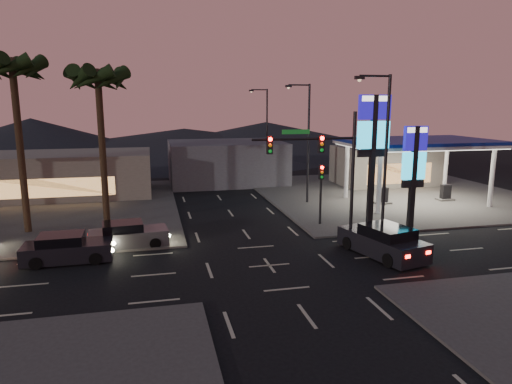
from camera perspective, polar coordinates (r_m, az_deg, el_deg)
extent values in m
plane|color=black|center=(24.49, 1.68, -9.16)|extent=(140.00, 140.00, 0.00)
cube|color=#47443F|center=(44.82, 16.46, -0.20)|extent=(24.00, 24.00, 0.12)
cube|color=#47443F|center=(40.43, -27.22, -2.18)|extent=(24.00, 24.00, 0.12)
cylinder|color=silver|center=(35.98, 15.16, 1.14)|extent=(0.36, 0.36, 5.00)
cylinder|color=silver|center=(41.61, 27.41, 1.58)|extent=(0.36, 0.36, 5.00)
cylinder|color=silver|center=(41.29, 11.26, 2.55)|extent=(0.36, 0.36, 5.00)
cylinder|color=silver|center=(46.28, 22.65, 2.81)|extent=(0.36, 0.36, 5.00)
cube|color=silver|center=(40.73, 19.61, 5.84)|extent=(12.00, 8.00, 0.50)
cube|color=white|center=(40.76, 19.58, 5.42)|extent=(11.60, 7.60, 0.06)
cube|color=navy|center=(40.72, 19.63, 6.05)|extent=(12.20, 8.20, 0.25)
cube|color=black|center=(39.82, 15.56, -0.44)|extent=(0.80, 0.50, 1.40)
cube|color=black|center=(42.98, 22.61, -0.06)|extent=(0.80, 0.50, 1.40)
cube|color=#726B5B|center=(49.79, 15.79, 3.19)|extent=(10.00, 6.00, 4.00)
cube|color=black|center=(31.47, 14.29, 3.49)|extent=(0.35, 0.35, 9.00)
cube|color=#140C86|center=(31.22, 14.62, 10.23)|extent=(2.20, 0.30, 1.60)
cube|color=white|center=(31.22, 14.67, 11.24)|extent=(1.98, 0.32, 0.35)
cube|color=#17B0E1|center=(31.28, 14.46, 6.94)|extent=(2.20, 0.30, 1.80)
cube|color=black|center=(31.39, 14.35, 4.75)|extent=(2.09, 0.28, 0.50)
cube|color=black|center=(31.98, 19.01, 1.53)|extent=(0.35, 0.35, 7.00)
cube|color=#140C86|center=(31.67, 19.32, 6.35)|extent=(1.60, 0.30, 1.60)
cube|color=white|center=(31.64, 19.39, 7.34)|extent=(1.44, 0.32, 0.35)
cube|color=#17B0E1|center=(31.85, 19.12, 3.12)|extent=(1.60, 0.30, 1.80)
cube|color=black|center=(32.03, 18.98, 1.00)|extent=(1.52, 0.28, 0.50)
cylinder|color=black|center=(27.12, 11.96, 1.35)|extent=(0.20, 0.20, 8.00)
cylinder|color=black|center=(25.70, 6.06, 6.62)|extent=(6.00, 0.14, 0.14)
cube|color=#0C3F14|center=(25.51, 5.01, 7.51)|extent=(1.60, 0.05, 0.25)
cube|color=black|center=(26.06, 8.14, 5.97)|extent=(0.32, 0.25, 1.00)
sphere|color=#FF0C07|center=(25.90, 8.28, 6.67)|extent=(0.22, 0.22, 0.22)
sphere|color=orange|center=(25.92, 8.26, 5.94)|extent=(0.20, 0.20, 0.20)
sphere|color=#0CB226|center=(25.95, 8.24, 5.21)|extent=(0.20, 0.20, 0.20)
cube|color=black|center=(25.14, 1.71, 5.89)|extent=(0.32, 0.25, 1.00)
sphere|color=#FF0C07|center=(24.97, 1.80, 6.61)|extent=(0.22, 0.22, 0.22)
sphere|color=orange|center=(25.00, 1.80, 5.86)|extent=(0.20, 0.20, 0.20)
sphere|color=#0CB226|center=(25.03, 1.79, 5.11)|extent=(0.20, 0.20, 0.20)
cylinder|color=black|center=(32.01, 8.07, -0.70)|extent=(0.16, 0.16, 4.00)
cube|color=black|center=(31.69, 8.16, 2.49)|extent=(0.32, 0.25, 1.00)
sphere|color=#FF0C07|center=(31.51, 8.27, 3.04)|extent=(0.22, 0.22, 0.22)
sphere|color=orange|center=(31.56, 8.26, 2.45)|extent=(0.20, 0.20, 0.20)
sphere|color=#0CB226|center=(31.61, 8.24, 1.86)|extent=(0.20, 0.20, 0.20)
cylinder|color=black|center=(26.77, 15.86, 3.20)|extent=(0.18, 0.18, 10.00)
cylinder|color=black|center=(26.16, 14.66, 13.86)|extent=(1.80, 0.12, 0.12)
cube|color=black|center=(25.75, 12.82, 13.77)|extent=(0.50, 0.25, 0.18)
sphere|color=#FFCC8C|center=(25.75, 12.81, 13.50)|extent=(0.20, 0.20, 0.20)
cylinder|color=black|center=(38.59, 6.56, 5.85)|extent=(0.18, 0.18, 10.00)
cylinder|color=black|center=(38.17, 5.41, 13.18)|extent=(1.80, 0.12, 0.12)
cube|color=black|center=(37.89, 4.08, 13.06)|extent=(0.50, 0.25, 0.18)
sphere|color=#FFCC8C|center=(37.89, 4.08, 12.88)|extent=(0.20, 0.20, 0.20)
cylinder|color=black|center=(51.96, 1.37, 7.25)|extent=(0.18, 0.18, 10.00)
cylinder|color=black|center=(51.64, 0.41, 12.67)|extent=(1.80, 0.12, 0.12)
cube|color=black|center=(51.44, -0.59, 12.56)|extent=(0.50, 0.25, 0.18)
sphere|color=#FFCC8C|center=(51.44, -0.59, 12.43)|extent=(0.20, 0.20, 0.20)
cylinder|color=black|center=(32.05, -18.61, 4.46)|extent=(0.44, 0.44, 10.20)
sphere|color=black|center=(31.92, -19.18, 13.59)|extent=(0.90, 0.90, 0.90)
cone|color=black|center=(31.81, -16.76, 13.20)|extent=(0.90, 2.74, 1.91)
cone|color=black|center=(32.75, -17.34, 13.09)|extent=(2.57, 2.57, 1.91)
cone|color=black|center=(33.20, -18.92, 12.97)|extent=(2.74, 0.90, 1.91)
cone|color=black|center=(32.92, -20.61, 12.88)|extent=(2.57, 2.57, 1.91)
cone|color=black|center=(32.06, -21.52, 12.88)|extent=(0.90, 2.74, 1.91)
cone|color=black|center=(31.10, -21.05, 13.00)|extent=(2.57, 2.57, 1.91)
cone|color=black|center=(30.62, -19.40, 13.14)|extent=(2.74, 0.90, 1.91)
cone|color=black|center=(30.91, -17.59, 13.23)|extent=(2.57, 2.57, 1.91)
cylinder|color=black|center=(32.89, -27.36, 4.49)|extent=(0.44, 0.44, 10.80)
sphere|color=black|center=(32.83, -28.21, 13.87)|extent=(0.90, 0.90, 0.90)
cone|color=black|center=(32.51, -25.89, 13.58)|extent=(0.90, 2.74, 1.91)
cone|color=black|center=(33.49, -26.20, 13.45)|extent=(2.57, 2.57, 1.91)
cone|color=black|center=(34.07, -27.60, 13.27)|extent=(2.74, 0.90, 1.91)
cone|color=black|center=(33.93, -29.30, 13.13)|extent=(2.57, 2.57, 1.91)
cone|color=black|center=(31.56, -28.78, 13.44)|extent=(2.74, 0.90, 1.91)
cone|color=black|center=(31.70, -26.95, 13.58)|extent=(2.57, 2.57, 1.91)
cube|color=#726B5B|center=(45.43, -23.19, 1.99)|extent=(16.00, 8.00, 4.00)
cube|color=#4C4C51|center=(49.26, -3.72, 3.74)|extent=(12.00, 9.00, 4.40)
cone|color=black|center=(84.60, -26.21, 6.24)|extent=(40.00, 40.00, 6.00)
cone|color=black|center=(85.03, 1.25, 7.05)|extent=(50.00, 50.00, 5.00)
cone|color=black|center=(82.68, -8.95, 6.46)|extent=(60.00, 60.00, 4.00)
cube|color=black|center=(26.89, -22.41, -6.86)|extent=(4.64, 2.02, 0.94)
cube|color=black|center=(26.76, -23.17, -5.60)|extent=(2.33, 1.82, 0.68)
cylinder|color=black|center=(27.62, -19.09, -6.69)|extent=(0.67, 0.26, 0.67)
cylinder|color=black|center=(25.94, -19.42, -7.86)|extent=(0.67, 0.26, 0.67)
cylinder|color=black|center=(28.05, -25.10, -6.86)|extent=(0.67, 0.26, 0.67)
cylinder|color=black|center=(26.40, -25.81, -8.02)|extent=(0.67, 0.26, 0.67)
sphere|color=#FFF2BF|center=(27.21, -17.42, -6.15)|extent=(0.23, 0.23, 0.23)
sphere|color=#FFF2BF|center=(26.01, -17.56, -6.96)|extent=(0.23, 0.23, 0.23)
cube|color=#FF140A|center=(27.88, -26.96, -6.28)|extent=(0.09, 0.26, 0.15)
cube|color=#FF140A|center=(26.71, -27.54, -7.06)|extent=(0.09, 0.26, 0.15)
cube|color=#545456|center=(28.40, -15.62, -5.50)|extent=(4.72, 2.34, 0.93)
cube|color=black|center=(28.22, -16.32, -4.33)|extent=(2.44, 1.97, 0.67)
cylinder|color=black|center=(29.40, -12.86, -5.28)|extent=(0.68, 0.31, 0.66)
cylinder|color=black|center=(27.71, -12.48, -6.27)|extent=(0.68, 0.31, 0.66)
cylinder|color=black|center=(29.29, -18.53, -5.65)|extent=(0.68, 0.31, 0.66)
cylinder|color=black|center=(27.60, -18.52, -6.67)|extent=(0.68, 0.31, 0.66)
sphere|color=#FFF2BF|center=(29.15, -11.20, -4.72)|extent=(0.23, 0.23, 0.23)
sphere|color=#FFF2BF|center=(27.96, -10.87, -5.39)|extent=(0.23, 0.23, 0.23)
cube|color=#FF140A|center=(28.96, -20.22, -5.14)|extent=(0.11, 0.27, 0.15)
cube|color=#FF140A|center=(27.76, -20.29, -5.83)|extent=(0.11, 0.27, 0.15)
cube|color=black|center=(26.81, 15.46, -6.27)|extent=(3.45, 5.67, 1.08)
cube|color=black|center=(26.36, 16.07, -4.97)|extent=(2.63, 3.06, 0.78)
cylinder|color=black|center=(27.46, 11.47, -6.28)|extent=(0.47, 0.82, 0.77)
cylinder|color=black|center=(28.74, 14.67, -5.64)|extent=(0.47, 0.82, 0.77)
cylinder|color=black|center=(25.07, 16.30, -8.20)|extent=(0.47, 0.82, 0.77)
cylinder|color=black|center=(26.47, 19.55, -7.38)|extent=(0.47, 0.82, 0.77)
cube|color=#FF140A|center=(24.49, 18.43, -7.67)|extent=(0.31, 0.17, 0.17)
cube|color=#FF140A|center=(25.51, 20.72, -7.07)|extent=(0.31, 0.17, 0.17)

